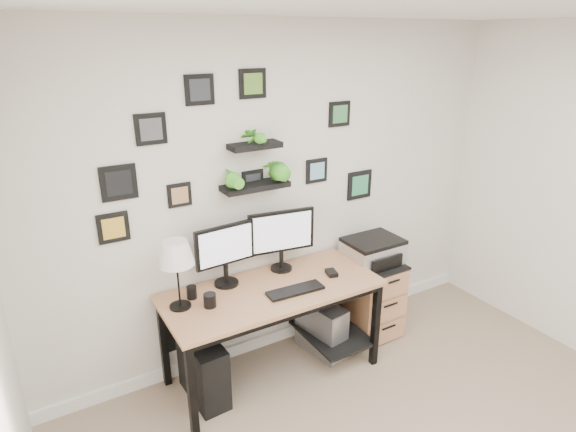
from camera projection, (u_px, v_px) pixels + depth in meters
room at (286, 332)px, 4.19m from camera, size 4.00×4.00×4.00m
desk at (274, 300)px, 3.59m from camera, size 1.60×0.70×0.75m
monitor_left at (225, 251)px, 3.46m from camera, size 0.46×0.19×0.47m
monitor_right at (281, 235)px, 3.68m from camera, size 0.53×0.19×0.49m
keyboard at (295, 290)px, 3.45m from camera, size 0.43×0.16×0.02m
mouse at (331, 273)px, 3.69m from camera, size 0.10×0.12×0.03m
table_lamp at (176, 255)px, 3.12m from camera, size 0.24×0.24×0.49m
mug at (210, 300)px, 3.25m from camera, size 0.09×0.09×0.10m
pen_cup at (192, 292)px, 3.35m from camera, size 0.07×0.07×0.09m
pc_tower_black at (203, 369)px, 3.44m from camera, size 0.24×0.48×0.47m
pc_tower_grey at (322, 328)px, 3.95m from camera, size 0.26×0.47×0.44m
file_cabinet at (370, 296)px, 4.21m from camera, size 0.43×0.53×0.67m
printer at (373, 251)px, 4.05m from camera, size 0.46×0.38×0.21m
wall_decor at (252, 160)px, 3.43m from camera, size 2.25×0.18×1.11m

